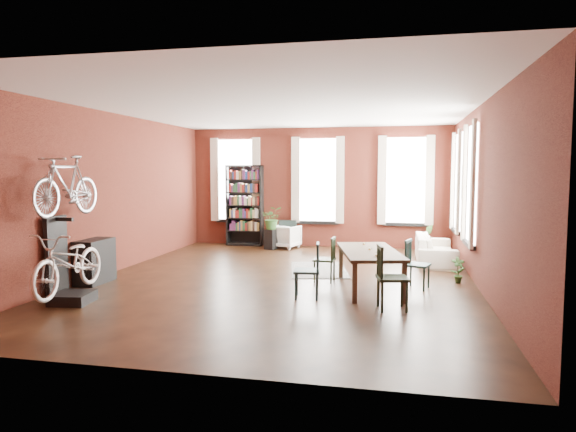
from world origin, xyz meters
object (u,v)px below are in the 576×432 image
(dining_chair_a, at_px, (307,271))
(dining_chair_b, at_px, (324,259))
(cream_sofa, at_px, (436,244))
(bike_trainer, at_px, (73,298))
(plant_stand, at_px, (271,239))
(bookshelf, at_px, (245,205))
(dining_table, at_px, (369,270))
(dining_chair_d, at_px, (417,265))
(console_table, at_px, (95,261))
(dining_chair_c, at_px, (392,278))
(white_armchair, at_px, (285,235))
(bicycle_floor, at_px, (69,234))

(dining_chair_a, relative_size, dining_chair_b, 1.08)
(cream_sofa, bearing_deg, dining_chair_b, 139.36)
(bike_trainer, relative_size, plant_stand, 1.07)
(dining_chair_b, relative_size, bookshelf, 0.37)
(cream_sofa, bearing_deg, dining_table, 156.35)
(bookshelf, height_order, plant_stand, bookshelf)
(dining_chair_a, bearing_deg, cream_sofa, 141.48)
(dining_chair_d, relative_size, console_table, 1.05)
(bookshelf, bearing_deg, dining_chair_c, -55.64)
(dining_chair_a, relative_size, bike_trainer, 1.59)
(white_armchair, xyz_separation_m, plant_stand, (-0.33, -0.31, -0.08))
(dining_chair_b, xyz_separation_m, console_table, (-4.08, -0.99, -0.01))
(console_table, bearing_deg, bicycle_floor, -71.35)
(dining_table, xyz_separation_m, console_table, (-4.92, -0.52, 0.06))
(dining_chair_d, xyz_separation_m, bike_trainer, (-5.25, -2.13, -0.34))
(console_table, bearing_deg, bike_trainer, -70.38)
(plant_stand, bearing_deg, dining_chair_a, -69.68)
(dining_chair_b, height_order, plant_stand, dining_chair_b)
(dining_chair_a, xyz_separation_m, white_armchair, (-1.48, 5.20, -0.11))
(dining_chair_c, distance_m, cream_sofa, 4.31)
(dining_chair_c, distance_m, white_armchair, 6.30)
(dining_chair_c, xyz_separation_m, console_table, (-5.33, 0.72, -0.07))
(dining_chair_b, relative_size, console_table, 1.03)
(dining_chair_d, relative_size, bicycle_floor, 0.46)
(dining_chair_a, bearing_deg, dining_chair_c, 64.72)
(dining_table, relative_size, console_table, 2.51)
(dining_chair_b, distance_m, dining_chair_d, 1.67)
(dining_chair_d, relative_size, white_armchair, 1.25)
(dining_table, distance_m, bookshelf, 5.98)
(dining_table, bearing_deg, bookshelf, 115.24)
(dining_table, bearing_deg, dining_chair_a, -152.25)
(dining_chair_d, bearing_deg, dining_chair_a, 137.97)
(dining_table, xyz_separation_m, bookshelf, (-3.64, 4.68, 0.76))
(dining_chair_a, distance_m, bike_trainer, 3.67)
(dining_chair_c, height_order, plant_stand, dining_chair_c)
(white_armchair, relative_size, bicycle_floor, 0.37)
(dining_chair_b, xyz_separation_m, white_armchair, (-1.59, 3.91, -0.07))
(console_table, bearing_deg, dining_chair_b, 13.70)
(bike_trainer, xyz_separation_m, plant_stand, (1.67, 5.97, 0.18))
(dining_chair_b, height_order, bicycle_floor, bicycle_floor)
(dining_chair_d, bearing_deg, plant_stand, 60.18)
(dining_chair_c, relative_size, cream_sofa, 0.46)
(dining_chair_b, distance_m, white_armchair, 4.22)
(console_table, relative_size, bicycle_floor, 0.44)
(dining_chair_a, relative_size, white_armchair, 1.32)
(dining_chair_c, distance_m, console_table, 5.38)
(dining_chair_c, bearing_deg, white_armchair, 15.53)
(plant_stand, xyz_separation_m, bicycle_floor, (-1.70, -5.97, 0.82))
(bookshelf, xyz_separation_m, white_armchair, (1.21, -0.29, -0.76))
(dining_table, bearing_deg, dining_chair_b, 137.95)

